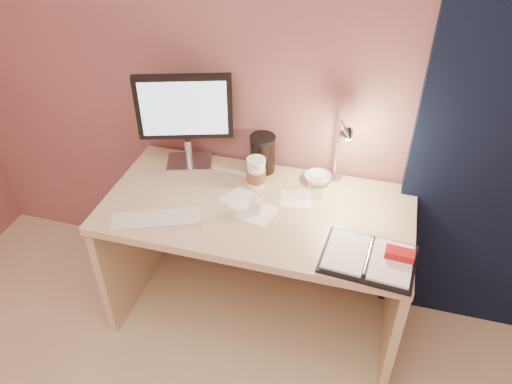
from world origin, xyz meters
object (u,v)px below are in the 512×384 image
(monitor, at_px, (185,113))
(desk_lamp, at_px, (328,148))
(clear_cup, at_px, (316,184))
(dark_jar, at_px, (263,155))
(keyboard, at_px, (156,219))
(coffee_cup, at_px, (256,173))
(planner, at_px, (371,258))
(bowl, at_px, (318,179))
(lotion_bottle, at_px, (255,203))
(desk, at_px, (261,233))

(monitor, distance_m, desk_lamp, 0.70)
(clear_cup, xyz_separation_m, desk_lamp, (0.03, 0.07, 0.16))
(dark_jar, bearing_deg, keyboard, -124.45)
(coffee_cup, distance_m, dark_jar, 0.13)
(planner, distance_m, bowl, 0.56)
(keyboard, distance_m, planner, 0.92)
(planner, bearing_deg, dark_jar, 143.51)
(bowl, relative_size, lotion_bottle, 1.20)
(clear_cup, relative_size, bowl, 0.99)
(keyboard, relative_size, dark_jar, 2.24)
(dark_jar, bearing_deg, desk, -76.60)
(bowl, bearing_deg, keyboard, -142.99)
(bowl, bearing_deg, planner, -57.90)
(planner, height_order, clear_cup, clear_cup)
(monitor, height_order, desk_lamp, monitor)
(clear_cup, bearing_deg, planner, -51.56)
(clear_cup, height_order, lotion_bottle, clear_cup)
(dark_jar, bearing_deg, desk_lamp, -11.28)
(desk, relative_size, planner, 3.64)
(coffee_cup, height_order, desk_lamp, desk_lamp)
(desk, relative_size, monitor, 2.89)
(coffee_cup, bearing_deg, lotion_bottle, -76.46)
(keyboard, bearing_deg, monitor, 70.78)
(clear_cup, distance_m, dark_jar, 0.32)
(desk, xyz_separation_m, coffee_cup, (-0.05, 0.08, 0.30))
(desk_lamp, bearing_deg, desk, -172.30)
(desk, height_order, clear_cup, clear_cup)
(monitor, height_order, clear_cup, monitor)
(monitor, distance_m, planner, 1.09)
(keyboard, height_order, clear_cup, clear_cup)
(coffee_cup, height_order, bowl, coffee_cup)
(monitor, distance_m, dark_jar, 0.43)
(desk_lamp, bearing_deg, dark_jar, 147.19)
(monitor, relative_size, planner, 1.26)
(desk, relative_size, coffee_cup, 9.43)
(desk, bearing_deg, lotion_bottle, -89.33)
(desk, xyz_separation_m, lotion_bottle, (0.00, -0.12, 0.28))
(planner, height_order, bowl, planner)
(keyboard, distance_m, desk_lamp, 0.83)
(dark_jar, bearing_deg, monitor, -173.29)
(desk, height_order, lotion_bottle, lotion_bottle)
(lotion_bottle, relative_size, desk_lamp, 0.31)
(coffee_cup, bearing_deg, clear_cup, -0.72)
(keyboard, xyz_separation_m, planner, (0.92, 0.00, 0.01))
(keyboard, xyz_separation_m, bowl, (0.63, 0.47, 0.01))
(clear_cup, distance_m, lotion_bottle, 0.31)
(coffee_cup, xyz_separation_m, clear_cup, (0.29, -0.00, -0.00))
(planner, bearing_deg, monitor, 158.75)
(lotion_bottle, height_order, desk_lamp, desk_lamp)
(monitor, distance_m, lotion_bottle, 0.57)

